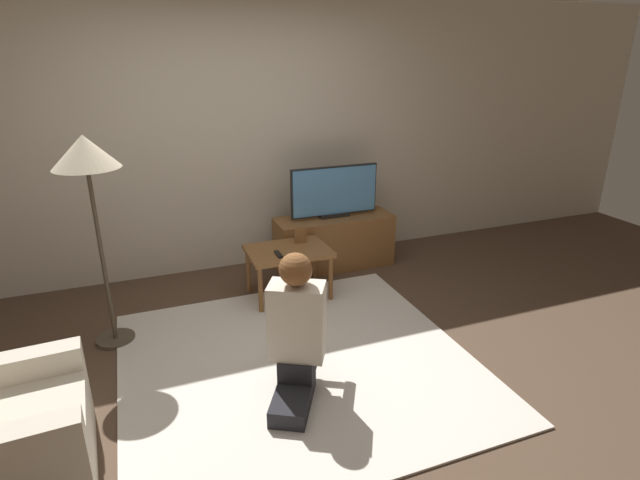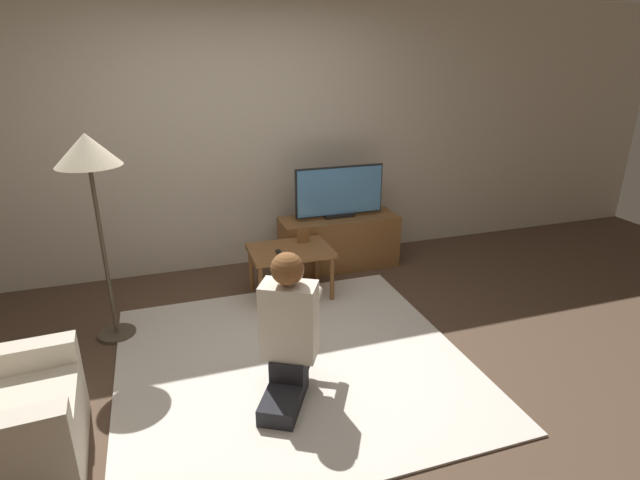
% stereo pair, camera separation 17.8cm
% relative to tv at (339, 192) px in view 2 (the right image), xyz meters
% --- Properties ---
extents(ground_plane, '(10.00, 10.00, 0.00)m').
position_rel_tv_xyz_m(ground_plane, '(-0.90, -1.51, -0.79)').
color(ground_plane, brown).
extents(wall_back, '(10.00, 0.06, 2.60)m').
position_rel_tv_xyz_m(wall_back, '(-0.90, 0.42, 0.51)').
color(wall_back, beige).
rests_on(wall_back, ground_plane).
extents(rug, '(2.39, 2.30, 0.02)m').
position_rel_tv_xyz_m(rug, '(-0.90, -1.51, -0.78)').
color(rug, silver).
rests_on(rug, ground_plane).
extents(tv_stand, '(1.18, 0.40, 0.53)m').
position_rel_tv_xyz_m(tv_stand, '(0.00, -0.00, -0.52)').
color(tv_stand, brown).
rests_on(tv_stand, ground_plane).
extents(tv, '(0.89, 0.08, 0.51)m').
position_rel_tv_xyz_m(tv, '(0.00, 0.00, 0.00)').
color(tv, black).
rests_on(tv, tv_stand).
extents(coffee_table, '(0.71, 0.52, 0.46)m').
position_rel_tv_xyz_m(coffee_table, '(-0.63, -0.48, -0.39)').
color(coffee_table, brown).
rests_on(coffee_table, ground_plane).
extents(floor_lamp, '(0.44, 0.44, 1.56)m').
position_rel_tv_xyz_m(floor_lamp, '(-2.10, -0.72, 0.57)').
color(floor_lamp, '#4C4233').
rests_on(floor_lamp, ground_plane).
extents(person_kneeling, '(0.60, 0.82, 0.96)m').
position_rel_tv_xyz_m(person_kneeling, '(-1.00, -1.80, -0.30)').
color(person_kneeling, '#232328').
rests_on(person_kneeling, rug).
extents(picture_frame, '(0.11, 0.01, 0.15)m').
position_rel_tv_xyz_m(picture_frame, '(-0.48, -0.38, -0.26)').
color(picture_frame, brown).
rests_on(picture_frame, coffee_table).
extents(remote, '(0.04, 0.15, 0.02)m').
position_rel_tv_xyz_m(remote, '(-0.75, -0.59, -0.33)').
color(remote, black).
rests_on(remote, coffee_table).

